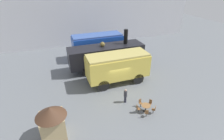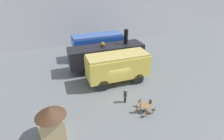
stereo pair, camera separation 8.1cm
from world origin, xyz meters
name	(u,v)px [view 2 (the right image)]	position (x,y,z in m)	size (l,w,h in m)	color
ground_plane	(117,85)	(0.00, 0.00, 0.00)	(80.00, 80.00, 0.00)	slate
backdrop_wall	(86,20)	(0.00, 15.95, 4.50)	(44.00, 0.15, 9.00)	silver
streamlined_locomotive	(102,44)	(0.85, 8.88, 2.18)	(9.40, 2.81, 3.71)	blue
steam_locomotive	(107,54)	(0.21, 4.65, 2.10)	(10.22, 2.81, 5.29)	black
passenger_coach_vintage	(118,65)	(0.27, 0.75, 2.22)	(7.28, 2.85, 3.63)	#E0C64C
cafe_table_near	(146,107)	(0.82, -5.22, 0.56)	(0.86, 0.86, 0.71)	black
cafe_chair_0	(150,103)	(1.51, -4.83, 0.51)	(0.40, 0.39, 0.87)	black
cafe_chair_1	(140,102)	(0.66, -4.43, 0.51)	(0.36, 0.38, 0.87)	black
cafe_chair_2	(138,108)	(0.02, -5.13, 0.51)	(0.37, 0.36, 0.87)	black
cafe_chair_3	(146,113)	(0.48, -5.95, 0.51)	(0.38, 0.40, 0.87)	black
cafe_chair_4	(154,109)	(1.41, -5.76, 0.51)	(0.40, 0.40, 0.87)	black
visitor_person	(125,95)	(-0.44, -3.27, 0.84)	(0.34, 0.34, 1.57)	#262633
ticket_kiosk	(52,121)	(-7.54, -5.42, 1.67)	(2.34, 2.34, 3.00)	tan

